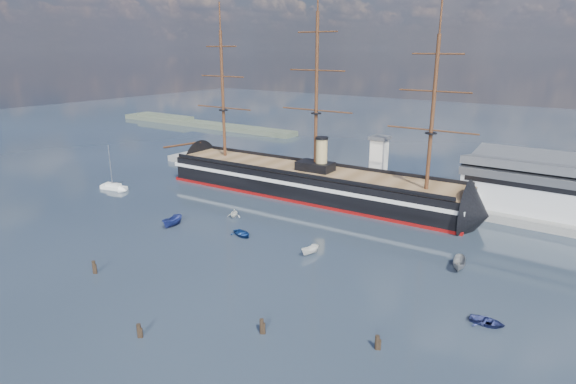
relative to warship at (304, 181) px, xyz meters
The scene contains 16 objects.
ground 24.69m from the warship, 55.18° to the right, with size 600.00×600.00×0.00m, color #1F2933.
quay 29.05m from the warship, 33.79° to the left, with size 180.00×18.00×2.00m, color slate.
quay_tower 22.08m from the warship, 37.55° to the left, with size 5.00×5.00×15.00m.
shoreline 146.07m from the warship, 149.10° to the left, with size 120.00×10.00×4.00m.
warship is the anchor object (origin of this frame).
sailboat 57.26m from the warship, 150.19° to the right, with size 8.80×4.36×13.52m.
motorboat_a 41.45m from the warship, 105.54° to the right, with size 7.52×2.76×3.01m, color navy.
motorboat_b 35.56m from the warship, 79.70° to the right, with size 3.47×1.39×1.62m, color navy.
motorboat_c 42.45m from the warship, 54.79° to the right, with size 5.53×2.03×2.21m, color silver.
motorboat_d 26.76m from the warship, 97.95° to the right, with size 6.18×2.68×2.27m, color white.
motorboat_e 73.28m from the warship, 33.98° to the right, with size 3.24×1.30×1.51m, color navy.
motorboat_f 56.85m from the warship, 24.95° to the right, with size 7.10×2.60×2.84m, color gray.
piling_near_left 65.42m from the warship, 93.63° to the right, with size 0.64×0.64×3.23m, color black.
piling_near_mid 76.52m from the warship, 74.91° to the right, with size 0.64×0.64×2.86m, color black.
piling_near_right 71.37m from the warship, 61.55° to the right, with size 0.64×0.64×3.09m, color black.
piling_far_right 75.18m from the warship, 48.66° to the right, with size 0.64×0.64×2.85m, color black.
Camera 1 is at (59.26, -51.36, 40.59)m, focal length 30.00 mm.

